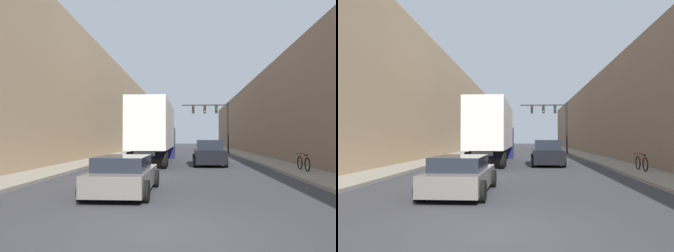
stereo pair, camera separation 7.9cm
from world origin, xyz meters
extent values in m
plane|color=#38383D|center=(0.00, 0.00, 0.00)|extent=(200.00, 200.00, 0.00)
cube|color=gray|center=(6.53, 30.00, 0.07)|extent=(2.21, 80.00, 0.15)
cube|color=gray|center=(-6.53, 30.00, 0.07)|extent=(2.21, 80.00, 0.15)
cube|color=#846B56|center=(10.64, 30.00, 4.08)|extent=(6.00, 80.00, 8.17)
cube|color=tan|center=(-10.64, 30.00, 5.28)|extent=(6.00, 80.00, 10.55)
cube|color=silver|center=(-1.83, 17.05, 2.69)|extent=(2.43, 10.57, 3.18)
cube|color=black|center=(-1.83, 17.05, 0.95)|extent=(1.21, 10.57, 0.24)
cube|color=navy|center=(-1.83, 23.59, 1.38)|extent=(2.43, 2.51, 2.76)
cylinder|color=black|center=(-2.89, 12.97, 0.50)|extent=(0.25, 1.00, 1.00)
cylinder|color=black|center=(-0.76, 12.97, 0.50)|extent=(0.25, 1.00, 1.00)
cylinder|color=black|center=(-2.89, 14.17, 0.50)|extent=(0.25, 1.00, 1.00)
cylinder|color=black|center=(-0.76, 14.17, 0.50)|extent=(0.25, 1.00, 1.00)
cylinder|color=black|center=(-2.89, 23.59, 0.50)|extent=(0.25, 1.00, 1.00)
cylinder|color=black|center=(-0.76, 23.59, 0.50)|extent=(0.25, 1.00, 1.00)
cube|color=slate|center=(-1.47, 4.36, 0.49)|extent=(1.77, 4.25, 0.62)
cube|color=#1E232D|center=(-1.47, 4.14, 1.02)|extent=(1.55, 2.34, 0.44)
cylinder|color=black|center=(-2.35, 5.78, 0.32)|extent=(0.25, 0.64, 0.64)
cylinder|color=black|center=(-0.59, 5.78, 0.32)|extent=(0.25, 0.64, 0.64)
cylinder|color=black|center=(-2.35, 2.83, 0.32)|extent=(0.25, 0.64, 0.64)
cylinder|color=black|center=(-0.59, 2.83, 0.32)|extent=(0.25, 0.64, 0.64)
cube|color=black|center=(2.01, 15.85, 0.63)|extent=(1.87, 4.92, 0.86)
cube|color=#1E232D|center=(2.01, 15.60, 1.38)|extent=(1.65, 2.71, 0.64)
cylinder|color=black|center=(1.08, 17.61, 0.35)|extent=(0.25, 0.70, 0.70)
cylinder|color=black|center=(2.95, 17.61, 0.35)|extent=(0.25, 0.70, 0.70)
cylinder|color=black|center=(1.08, 13.98, 0.35)|extent=(0.25, 0.70, 0.70)
cylinder|color=black|center=(2.95, 13.98, 0.35)|extent=(0.25, 0.70, 0.70)
cylinder|color=black|center=(5.28, 32.16, 3.00)|extent=(0.20, 0.20, 5.99)
cube|color=black|center=(2.57, 32.16, 5.69)|extent=(5.41, 0.12, 0.12)
cube|color=black|center=(3.92, 32.16, 5.18)|extent=(0.30, 0.24, 0.90)
sphere|color=green|center=(3.92, 32.02, 5.18)|extent=(0.18, 0.18, 0.18)
cube|color=black|center=(2.57, 32.16, 5.18)|extent=(0.30, 0.24, 0.90)
sphere|color=gold|center=(2.57, 32.02, 4.90)|extent=(0.18, 0.18, 0.18)
cube|color=black|center=(1.22, 32.16, 5.18)|extent=(0.30, 0.24, 0.90)
sphere|color=red|center=(1.22, 32.02, 5.46)|extent=(0.18, 0.18, 0.18)
torus|color=black|center=(6.59, 10.39, 0.51)|extent=(0.06, 0.72, 0.72)
torus|color=black|center=(6.59, 11.49, 0.51)|extent=(0.06, 0.72, 0.72)
cube|color=maroon|center=(6.59, 10.94, 0.74)|extent=(0.04, 1.11, 0.04)
cube|color=black|center=(6.59, 10.54, 0.96)|extent=(0.12, 0.20, 0.06)
cube|color=maroon|center=(6.59, 11.44, 0.99)|extent=(0.44, 0.04, 0.04)
camera|label=1|loc=(0.66, -6.43, 1.84)|focal=35.00mm
camera|label=2|loc=(0.73, -6.42, 1.84)|focal=35.00mm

